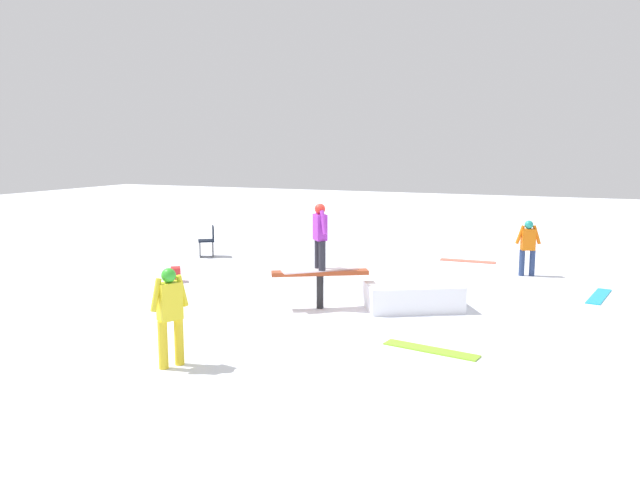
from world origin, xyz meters
TOP-DOWN VIEW (x-y plane):
  - ground_plane at (0.00, 0.00)m, footprint 60.00×60.00m
  - rail_feature at (0.00, 0.00)m, footprint 1.76×1.17m
  - snow_kicker_ramp at (-1.55, -0.89)m, footprint 2.31×2.20m
  - main_rider_on_rail at (0.00, 0.00)m, footprint 1.30×1.20m
  - bystander_yellow at (0.69, 3.81)m, footprint 0.33×0.56m
  - bystander_orange at (-3.43, -4.78)m, footprint 0.60×0.30m
  - loose_snowboard_coral at (-1.79, -6.12)m, footprint 1.48×0.32m
  - loose_snowboard_cyan at (-5.02, -3.13)m, footprint 0.54×1.56m
  - loose_snowboard_lime at (-2.57, 1.67)m, footprint 1.54×0.53m
  - folding_chair at (5.16, -4.01)m, footprint 0.61×0.61m
  - backpack_on_snow at (4.02, -0.88)m, footprint 0.36×0.37m

SIDE VIEW (x-z plane):
  - ground_plane at x=0.00m, z-range 0.00..0.00m
  - loose_snowboard_coral at x=-1.79m, z-range 0.00..0.02m
  - loose_snowboard_cyan at x=-5.02m, z-range 0.00..0.02m
  - loose_snowboard_lime at x=-2.57m, z-range 0.00..0.02m
  - backpack_on_snow at x=4.02m, z-range 0.00..0.34m
  - snow_kicker_ramp at x=-1.55m, z-range 0.00..0.50m
  - folding_chair at x=5.16m, z-range -0.03..0.85m
  - rail_feature at x=0.00m, z-range 0.24..0.99m
  - bystander_orange at x=-3.43m, z-range 0.08..1.43m
  - bystander_yellow at x=0.69m, z-range 0.09..1.53m
  - main_rider_on_rail at x=0.00m, z-range 0.72..2.02m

